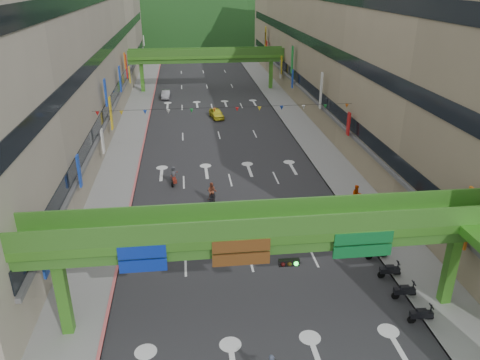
# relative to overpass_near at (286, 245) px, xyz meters

# --- Properties ---
(road_slab) EXTENTS (18.00, 140.00, 0.02)m
(road_slab) POSITION_rel_overpass_near_xyz_m (-0.93, 44.62, -5.20)
(road_slab) COLOR #28282B
(road_slab) RESTS_ON ground
(sidewalk_left) EXTENTS (4.00, 140.00, 0.15)m
(sidewalk_left) POSITION_rel_overpass_near_xyz_m (-11.93, 44.62, -5.13)
(sidewalk_left) COLOR gray
(sidewalk_left) RESTS_ON ground
(sidewalk_right) EXTENTS (4.00, 140.00, 0.15)m
(sidewalk_right) POSITION_rel_overpass_near_xyz_m (10.07, 44.62, -5.13)
(sidewalk_right) COLOR gray
(sidewalk_right) RESTS_ON ground
(curb_left) EXTENTS (0.20, 140.00, 0.18)m
(curb_left) POSITION_rel_overpass_near_xyz_m (-10.03, 44.62, -5.12)
(curb_left) COLOR #CC5959
(curb_left) RESTS_ON ground
(curb_right) EXTENTS (0.20, 140.00, 0.18)m
(curb_right) POSITION_rel_overpass_near_xyz_m (8.17, 44.62, -5.12)
(curb_right) COLOR gray
(curb_right) RESTS_ON ground
(building_row_left) EXTENTS (12.80, 95.00, 19.00)m
(building_row_left) POSITION_rel_overpass_near_xyz_m (-19.86, 44.62, 4.25)
(building_row_left) COLOR #9E937F
(building_row_left) RESTS_ON ground
(building_row_right) EXTENTS (12.80, 95.00, 19.00)m
(building_row_right) POSITION_rel_overpass_near_xyz_m (18.00, 44.62, 4.25)
(building_row_right) COLOR gray
(building_row_right) RESTS_ON ground
(overpass_near) EXTENTS (28.00, 12.27, 7.10)m
(overpass_near) POSITION_rel_overpass_near_xyz_m (0.00, 0.00, 0.00)
(overpass_near) COLOR #4C9E2D
(overpass_near) RESTS_ON ground
(overpass_far) EXTENTS (28.00, 2.20, 7.10)m
(overpass_far) POSITION_rel_overpass_near_xyz_m (-0.93, 59.62, 0.20)
(overpass_far) COLOR #4C9E2D
(overpass_far) RESTS_ON ground
(hill_left) EXTENTS (168.00, 140.00, 112.00)m
(hill_left) POSITION_rel_overpass_near_xyz_m (-15.93, 154.62, -5.21)
(hill_left) COLOR #1C4419
(hill_left) RESTS_ON ground
(hill_right) EXTENTS (208.00, 176.00, 128.00)m
(hill_right) POSITION_rel_overpass_near_xyz_m (24.07, 174.62, -5.21)
(hill_right) COLOR #1C4419
(hill_right) RESTS_ON ground
(bunting_string) EXTENTS (26.00, 0.36, 0.47)m
(bunting_string) POSITION_rel_overpass_near_xyz_m (-0.93, 24.62, 0.75)
(bunting_string) COLOR black
(bunting_string) RESTS_ON ground
(scooter_rider_mid) EXTENTS (0.90, 1.59, 1.98)m
(scooter_rider_mid) POSITION_rel_overpass_near_xyz_m (-2.99, 15.73, -4.19)
(scooter_rider_mid) COLOR black
(scooter_rider_mid) RESTS_ON ground
(scooter_rider_left) EXTENTS (0.89, 1.60, 1.86)m
(scooter_rider_left) POSITION_rel_overpass_near_xyz_m (-6.67, 11.09, -4.29)
(scooter_rider_left) COLOR gray
(scooter_rider_left) RESTS_ON ground
(scooter_rider_far) EXTENTS (0.82, 1.58, 1.84)m
(scooter_rider_far) POSITION_rel_overpass_near_xyz_m (-6.36, 20.18, -4.29)
(scooter_rider_far) COLOR maroon
(scooter_rider_far) RESTS_ON ground
(parked_scooter_row) EXTENTS (1.60, 11.55, 1.08)m
(parked_scooter_row) POSITION_rel_overpass_near_xyz_m (7.87, 4.62, -4.68)
(parked_scooter_row) COLOR black
(parked_scooter_row) RESTS_ON ground
(car_silver) EXTENTS (1.52, 3.81, 1.23)m
(car_silver) POSITION_rel_overpass_near_xyz_m (-7.93, 54.76, -4.59)
(car_silver) COLOR #A1A1A9
(car_silver) RESTS_ON ground
(car_yellow) EXTENTS (2.16, 4.03, 1.30)m
(car_yellow) POSITION_rel_overpass_near_xyz_m (-0.68, 42.30, -4.55)
(car_yellow) COLOR yellow
(car_yellow) RESTS_ON ground
(pedestrian_red) EXTENTS (0.93, 0.74, 1.83)m
(pedestrian_red) POSITION_rel_overpass_near_xyz_m (9.23, 13.74, -4.29)
(pedestrian_red) COLOR #CC4004
(pedestrian_red) RESTS_ON ground
(pedestrian_dark) EXTENTS (1.01, 0.89, 1.64)m
(pedestrian_dark) POSITION_rel_overpass_near_xyz_m (11.27, 7.82, -4.39)
(pedestrian_dark) COLOR #22242B
(pedestrian_dark) RESTS_ON ground
(pedestrian_blue) EXTENTS (0.93, 0.69, 1.83)m
(pedestrian_blue) POSITION_rel_overpass_near_xyz_m (8.87, 7.64, -4.29)
(pedestrian_blue) COLOR #2F4B5D
(pedestrian_blue) RESTS_ON ground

